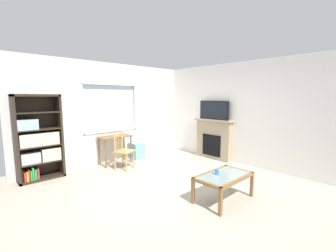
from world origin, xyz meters
The scene contains 11 objects.
ground centered at (0.00, 0.00, -0.01)m, with size 5.83×5.78×0.02m, color #B2A893.
wall_back_with_window centered at (0.00, 2.39, 1.33)m, with size 4.83×0.15×2.70m.
wall_right centered at (2.47, 0.00, 1.35)m, with size 0.12×4.98×2.70m, color silver.
bookshelf centered at (-1.83, 2.15, 0.84)m, with size 0.90×0.38×1.85m.
desk_under_window centered at (-0.04, 2.04, 0.62)m, with size 0.86×0.47×0.75m.
wooden_chair centered at (-0.11, 1.52, 0.46)m, with size 0.55×0.54×0.90m.
plastic_drawer_unit centered at (0.69, 2.09, 0.23)m, with size 0.35×0.40×0.46m, color #72ADDB.
fireplace centered at (2.32, 0.55, 0.58)m, with size 0.26×1.21×1.15m.
tv centered at (2.30, 0.55, 1.41)m, with size 0.06×0.95×0.54m.
coffee_table centered at (0.27, -1.15, 0.39)m, with size 1.04×0.60×0.45m.
sippy_cup centered at (0.20, -1.05, 0.50)m, with size 0.07×0.07×0.09m, color #337FD6.
Camera 1 is at (-2.96, -3.21, 1.80)m, focal length 23.75 mm.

